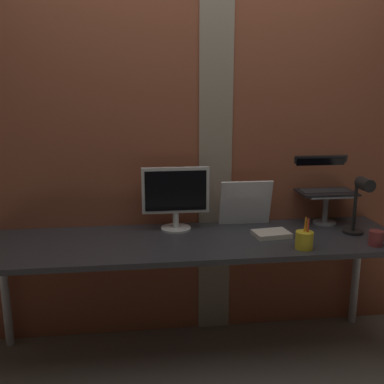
{
  "coord_description": "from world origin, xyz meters",
  "views": [
    {
      "loc": [
        -0.38,
        -2.33,
        1.55
      ],
      "look_at": [
        -0.07,
        0.11,
        0.98
      ],
      "focal_mm": 41.57,
      "sensor_mm": 36.0,
      "label": 1
    }
  ],
  "objects_px": {
    "whiteboard_panel": "(246,203)",
    "desk_lamp": "(360,200)",
    "coffee_mug": "(376,238)",
    "monitor": "(176,194)",
    "pen_cup": "(304,240)",
    "laptop": "(323,182)"
  },
  "relations": [
    {
      "from": "pen_cup",
      "to": "laptop",
      "type": "bearing_deg",
      "value": 58.82
    },
    {
      "from": "desk_lamp",
      "to": "pen_cup",
      "type": "relative_size",
      "value": 2.01
    },
    {
      "from": "whiteboard_panel",
      "to": "pen_cup",
      "type": "xyz_separation_m",
      "value": [
        0.21,
        -0.45,
        -0.09
      ]
    },
    {
      "from": "pen_cup",
      "to": "coffee_mug",
      "type": "bearing_deg",
      "value": -0.01
    },
    {
      "from": "whiteboard_panel",
      "to": "desk_lamp",
      "type": "relative_size",
      "value": 0.92
    },
    {
      "from": "laptop",
      "to": "desk_lamp",
      "type": "bearing_deg",
      "value": -74.55
    },
    {
      "from": "monitor",
      "to": "pen_cup",
      "type": "height_order",
      "value": "monitor"
    },
    {
      "from": "whiteboard_panel",
      "to": "coffee_mug",
      "type": "xyz_separation_m",
      "value": [
        0.61,
        -0.45,
        -0.1
      ]
    },
    {
      "from": "whiteboard_panel",
      "to": "pen_cup",
      "type": "distance_m",
      "value": 0.5
    },
    {
      "from": "whiteboard_panel",
      "to": "desk_lamp",
      "type": "xyz_separation_m",
      "value": [
        0.59,
        -0.29,
        0.07
      ]
    },
    {
      "from": "monitor",
      "to": "pen_cup",
      "type": "distance_m",
      "value": 0.78
    },
    {
      "from": "desk_lamp",
      "to": "coffee_mug",
      "type": "bearing_deg",
      "value": -82.61
    },
    {
      "from": "laptop",
      "to": "desk_lamp",
      "type": "relative_size",
      "value": 1.01
    },
    {
      "from": "monitor",
      "to": "coffee_mug",
      "type": "xyz_separation_m",
      "value": [
        1.04,
        -0.41,
        -0.18
      ]
    },
    {
      "from": "desk_lamp",
      "to": "whiteboard_panel",
      "type": "bearing_deg",
      "value": 154.06
    },
    {
      "from": "laptop",
      "to": "coffee_mug",
      "type": "xyz_separation_m",
      "value": [
        0.11,
        -0.49,
        -0.21
      ]
    },
    {
      "from": "desk_lamp",
      "to": "coffee_mug",
      "type": "distance_m",
      "value": 0.24
    },
    {
      "from": "monitor",
      "to": "laptop",
      "type": "relative_size",
      "value": 1.14
    },
    {
      "from": "monitor",
      "to": "desk_lamp",
      "type": "height_order",
      "value": "monitor"
    },
    {
      "from": "whiteboard_panel",
      "to": "desk_lamp",
      "type": "bearing_deg",
      "value": -25.94
    },
    {
      "from": "laptop",
      "to": "whiteboard_panel",
      "type": "bearing_deg",
      "value": -176.08
    },
    {
      "from": "pen_cup",
      "to": "coffee_mug",
      "type": "distance_m",
      "value": 0.4
    }
  ]
}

